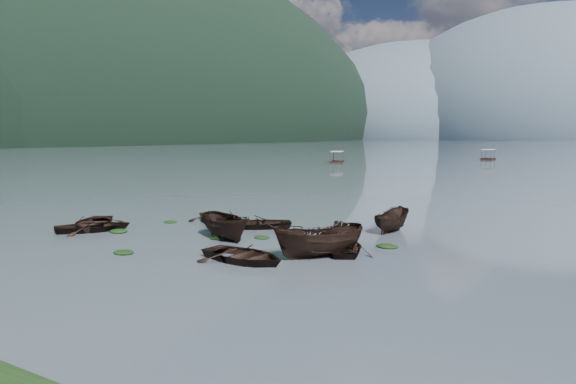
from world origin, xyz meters
The scene contains 22 objects.
ground_plane centered at (0.00, 0.00, 0.00)m, with size 2400.00×2400.00×0.00m, color #4B565E.
haze_mtn_a centered at (-260.00, 900.00, 0.00)m, with size 520.00×520.00×280.00m, color #475666.
haze_mtn_b centered at (-60.00, 900.00, 0.00)m, with size 520.00×520.00×340.00m, color #475666.
rowboat_0 centered at (-9.59, 3.57, 0.00)m, with size 3.20×4.49×0.93m, color black.
rowboat_1 centered at (-8.42, 2.67, 0.00)m, with size 3.15×4.42×0.91m, color black.
rowboat_2 centered at (0.20, 4.82, 0.00)m, with size 1.69×4.50×1.74m, color black.
rowboat_3 centered at (7.20, 5.49, 0.00)m, with size 2.83×3.97×0.82m, color black.
rowboat_4 centered at (4.07, 1.14, 0.00)m, with size 3.20×4.48×0.93m, color black.
rowboat_5 centered at (6.76, 3.66, 0.00)m, with size 1.83×4.87×1.88m, color black.
rowboat_6 centered at (-3.35, 8.89, 0.00)m, with size 3.54×4.96×1.03m, color black.
rowboat_7 centered at (-0.42, 8.73, 0.00)m, with size 3.16×4.43×0.92m, color black.
rowboat_8 centered at (7.37, 12.07, 0.00)m, with size 1.50×4.00×1.54m, color black.
weed_clump_0 centered at (-6.69, 3.11, 0.00)m, with size 1.17×0.96×0.25m, color black.
weed_clump_1 centered at (-0.21, 4.66, 0.00)m, with size 1.12×0.90×0.25m, color black.
weed_clump_2 centered at (-1.98, -0.65, 0.00)m, with size 1.10×0.88×0.24m, color black.
weed_clump_3 centered at (4.93, 10.24, 0.00)m, with size 0.78×0.66×0.17m, color black.
weed_clump_4 centered at (8.81, 7.43, 0.00)m, with size 1.18×0.93×0.24m, color black.
weed_clump_5 centered at (-6.48, 7.33, 0.00)m, with size 0.96×0.77×0.20m, color black.
weed_clump_6 centered at (1.81, 6.08, 0.00)m, with size 0.95×0.79×0.20m, color black.
weed_clump_7 centered at (4.94, 8.00, 0.00)m, with size 0.96×0.76×0.21m, color black.
pontoon_left centered at (-29.96, 82.85, 0.00)m, with size 2.61×6.27×2.40m, color black, non-canonical shape.
pontoon_centre centered at (-4.44, 114.84, 0.00)m, with size 2.63×6.32×2.42m, color black, non-canonical shape.
Camera 1 is at (17.88, -17.91, 5.83)m, focal length 32.00 mm.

